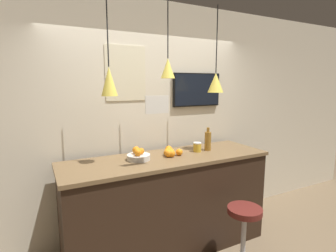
{
  "coord_description": "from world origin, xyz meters",
  "views": [
    {
      "loc": [
        -1.3,
        -1.76,
        1.91
      ],
      "look_at": [
        0.0,
        0.77,
        1.46
      ],
      "focal_mm": 28.0,
      "sensor_mm": 36.0,
      "label": 1
    }
  ],
  "objects_px": {
    "mounted_tv": "(197,90)",
    "spread_jar": "(197,147)",
    "juice_bottle": "(208,141)",
    "bar_stool": "(244,230)",
    "fruit_bowl": "(138,156)"
  },
  "relations": [
    {
      "from": "bar_stool",
      "to": "mounted_tv",
      "type": "xyz_separation_m",
      "value": [
        0.12,
        1.1,
        1.41
      ]
    },
    {
      "from": "bar_stool",
      "to": "spread_jar",
      "type": "distance_m",
      "value": 1.03
    },
    {
      "from": "spread_jar",
      "to": "mounted_tv",
      "type": "height_order",
      "value": "mounted_tv"
    },
    {
      "from": "juice_bottle",
      "to": "spread_jar",
      "type": "distance_m",
      "value": 0.17
    },
    {
      "from": "fruit_bowl",
      "to": "juice_bottle",
      "type": "relative_size",
      "value": 0.88
    },
    {
      "from": "spread_jar",
      "to": "mounted_tv",
      "type": "distance_m",
      "value": 0.81
    },
    {
      "from": "juice_bottle",
      "to": "mounted_tv",
      "type": "xyz_separation_m",
      "value": [
        0.08,
        0.38,
        0.61
      ]
    },
    {
      "from": "fruit_bowl",
      "to": "spread_jar",
      "type": "relative_size",
      "value": 2.22
    },
    {
      "from": "spread_jar",
      "to": "mounted_tv",
      "type": "xyz_separation_m",
      "value": [
        0.23,
        0.38,
        0.67
      ]
    },
    {
      "from": "fruit_bowl",
      "to": "spread_jar",
      "type": "height_order",
      "value": "fruit_bowl"
    },
    {
      "from": "bar_stool",
      "to": "juice_bottle",
      "type": "height_order",
      "value": "juice_bottle"
    },
    {
      "from": "fruit_bowl",
      "to": "spread_jar",
      "type": "bearing_deg",
      "value": -0.0
    },
    {
      "from": "mounted_tv",
      "to": "spread_jar",
      "type": "bearing_deg",
      "value": -121.23
    },
    {
      "from": "juice_bottle",
      "to": "mounted_tv",
      "type": "relative_size",
      "value": 0.4
    },
    {
      "from": "bar_stool",
      "to": "fruit_bowl",
      "type": "distance_m",
      "value": 1.33
    }
  ]
}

